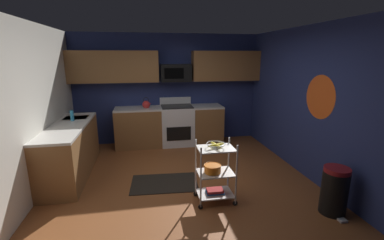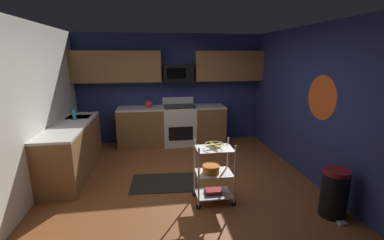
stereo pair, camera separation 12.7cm
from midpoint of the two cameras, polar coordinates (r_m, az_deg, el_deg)
The scene contains 17 objects.
floor at distance 4.53m, azimuth -1.29°, elevation -14.07°, with size 4.40×4.80×0.04m, color brown.
wall_back at distance 6.47m, azimuth -4.12°, elevation 6.74°, with size 4.52×0.06×2.60m, color navy.
wall_left at distance 4.40m, azimuth -31.57°, elevation 1.31°, with size 0.06×4.80×2.60m, color silver.
wall_right at distance 4.88m, azimuth 25.61°, elevation 3.06°, with size 0.06×4.80×2.60m, color navy.
wall_flower_decal at distance 4.66m, azimuth 27.01°, elevation 4.33°, with size 0.71×0.71×0.00m, color #E5591E.
counter_run at distance 5.72m, azimuth -11.89°, elevation -3.05°, with size 3.46×2.65×0.92m.
oven_range at distance 6.32m, azimuth -2.19°, elevation -1.00°, with size 0.76×0.65×1.10m.
upper_cabinets at distance 6.22m, azimuth -4.43°, elevation 11.54°, with size 4.40×0.33×0.70m.
microwave at distance 6.22m, azimuth -2.41°, elevation 10.18°, with size 0.70×0.39×0.40m.
rolling_cart at distance 3.88m, azimuth 5.72°, elevation -11.34°, with size 0.58×0.38×0.91m.
fruit_bowl at distance 3.72m, azimuth 5.88°, elevation -5.43°, with size 0.27×0.27×0.07m.
mixing_bowl_large at distance 3.84m, azimuth 5.11°, elevation -10.49°, with size 0.25×0.25×0.11m.
book_stack at distance 4.02m, azimuth 5.62°, elevation -15.15°, with size 0.27×0.18×0.06m.
kettle at distance 6.17m, azimuth -8.80°, elevation 3.40°, with size 0.21×0.18×0.26m.
dish_soap_bottle at distance 5.34m, azimuth -23.55°, elevation 1.03°, with size 0.06×0.06×0.20m, color #2D8CBF.
trash_can at distance 4.11m, azimuth 29.28°, elevation -13.63°, with size 0.34×0.42×0.66m.
floor_rug at distance 4.58m, azimuth -5.27°, elevation -13.38°, with size 1.10×0.70×0.01m, color black.
Camera 2 is at (-0.44, -3.98, 2.10)m, focal length 24.59 mm.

